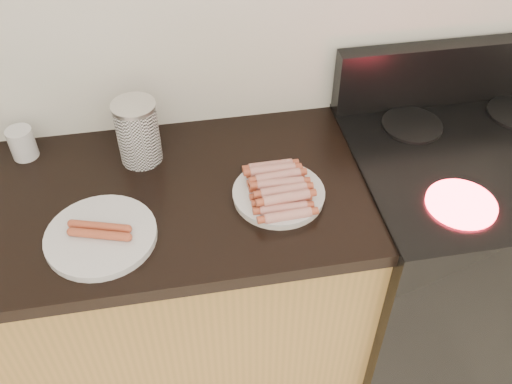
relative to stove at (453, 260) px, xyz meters
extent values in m
cube|color=black|center=(0.00, 0.00, -0.01)|extent=(0.76, 0.65, 0.90)
cube|color=black|center=(0.00, 0.00, 0.45)|extent=(0.76, 0.65, 0.01)
cube|color=black|center=(0.00, 0.28, 0.55)|extent=(0.76, 0.06, 0.20)
cylinder|color=#FF1E2D|center=(-0.17, -0.17, 0.46)|extent=(0.18, 0.18, 0.01)
cylinder|color=black|center=(-0.17, 0.17, 0.46)|extent=(0.18, 0.18, 0.01)
cylinder|color=silver|center=(-0.62, -0.05, 0.45)|extent=(0.27, 0.27, 0.02)
cylinder|color=white|center=(-1.08, -0.12, 0.45)|extent=(0.29, 0.29, 0.02)
cylinder|color=maroon|center=(-0.62, -0.14, 0.47)|extent=(0.12, 0.03, 0.03)
cylinder|color=maroon|center=(-0.62, -0.12, 0.47)|extent=(0.12, 0.03, 0.03)
cylinder|color=maroon|center=(-0.62, -0.09, 0.47)|extent=(0.12, 0.03, 0.03)
cylinder|color=maroon|center=(-0.62, -0.06, 0.47)|extent=(0.12, 0.03, 0.03)
cylinder|color=maroon|center=(-0.62, -0.03, 0.47)|extent=(0.12, 0.03, 0.03)
cylinder|color=maroon|center=(-0.62, -0.01, 0.47)|extent=(0.12, 0.03, 0.03)
cylinder|color=maroon|center=(-0.62, 0.02, 0.47)|extent=(0.12, 0.03, 0.03)
cylinder|color=maroon|center=(-0.62, 0.05, 0.47)|extent=(0.12, 0.03, 0.03)
cylinder|color=maroon|center=(-0.62, -0.10, 0.49)|extent=(0.12, 0.03, 0.03)
cylinder|color=maroon|center=(-0.62, -0.08, 0.49)|extent=(0.12, 0.03, 0.03)
cylinder|color=maroon|center=(-0.62, -0.05, 0.49)|extent=(0.12, 0.03, 0.03)
cylinder|color=maroon|center=(-0.62, -0.02, 0.49)|extent=(0.12, 0.03, 0.03)
cylinder|color=maroon|center=(-0.62, 0.01, 0.49)|extent=(0.12, 0.03, 0.03)
cylinder|color=#BA5F33|center=(-1.08, -0.13, 0.47)|extent=(0.14, 0.06, 0.02)
cylinder|color=#BA5F33|center=(-1.08, -0.10, 0.47)|extent=(0.14, 0.06, 0.02)
cylinder|color=white|center=(-0.97, 0.17, 0.53)|extent=(0.12, 0.12, 0.17)
cylinder|color=silver|center=(-0.97, 0.17, 0.62)|extent=(0.12, 0.12, 0.01)
cylinder|color=white|center=(-1.29, 0.24, 0.49)|extent=(0.09, 0.09, 0.09)
camera|label=1|loc=(-0.87, -1.10, 1.49)|focal=40.00mm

